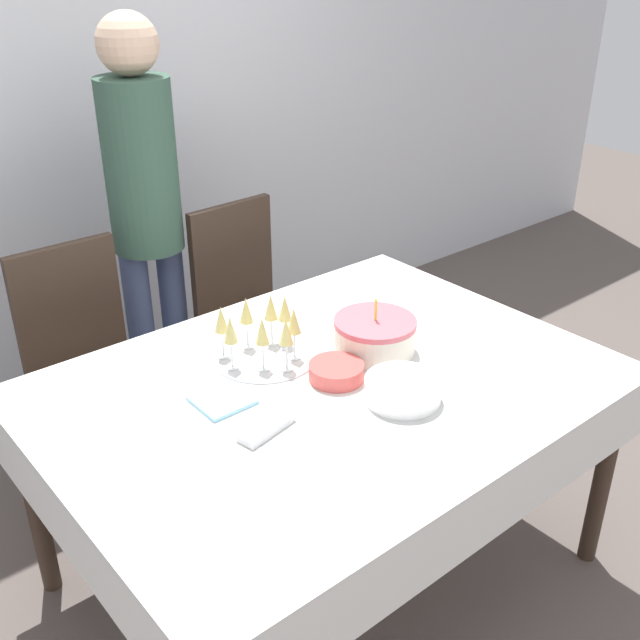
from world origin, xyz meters
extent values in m
plane|color=#564C47|center=(0.00, 0.00, 0.00)|extent=(12.00, 12.00, 0.00)
cube|color=silver|center=(0.00, 1.67, 1.35)|extent=(8.00, 0.05, 2.70)
cube|color=white|center=(0.00, 0.00, 0.75)|extent=(1.62, 1.20, 0.03)
cube|color=white|center=(0.00, 0.00, 0.66)|extent=(1.65, 1.23, 0.21)
cylinder|color=#38281E|center=(0.75, -0.54, 0.37)|extent=(0.06, 0.06, 0.74)
cylinder|color=#38281E|center=(-0.75, 0.54, 0.37)|extent=(0.06, 0.06, 0.74)
cylinder|color=#38281E|center=(0.75, 0.54, 0.37)|extent=(0.06, 0.06, 0.74)
cube|color=#38281E|center=(-0.37, 0.85, 0.46)|extent=(0.42, 0.42, 0.04)
cube|color=#38281E|center=(-0.36, 1.04, 0.73)|extent=(0.40, 0.04, 0.50)
cylinder|color=#38281E|center=(-0.19, 0.67, 0.22)|extent=(0.04, 0.04, 0.44)
cylinder|color=#38281E|center=(-0.55, 0.67, 0.22)|extent=(0.04, 0.04, 0.44)
cylinder|color=#38281E|center=(-0.18, 1.03, 0.22)|extent=(0.04, 0.04, 0.44)
cylinder|color=#38281E|center=(-0.54, 1.03, 0.22)|extent=(0.04, 0.04, 0.44)
cube|color=#38281E|center=(0.37, 0.85, 0.46)|extent=(0.44, 0.44, 0.04)
cube|color=#38281E|center=(0.36, 1.04, 0.73)|extent=(0.40, 0.05, 0.50)
cylinder|color=#38281E|center=(0.55, 0.68, 0.22)|extent=(0.04, 0.04, 0.44)
cylinder|color=#38281E|center=(0.19, 0.66, 0.22)|extent=(0.04, 0.04, 0.44)
cylinder|color=#38281E|center=(0.54, 1.04, 0.22)|extent=(0.04, 0.04, 0.44)
cylinder|color=#38281E|center=(0.18, 1.02, 0.22)|extent=(0.04, 0.04, 0.44)
cylinder|color=silver|center=(0.24, 0.04, 0.81)|extent=(0.26, 0.26, 0.09)
cylinder|color=#D15B66|center=(0.24, 0.04, 0.87)|extent=(0.26, 0.26, 0.02)
cylinder|color=yellow|center=(0.24, 0.04, 0.91)|extent=(0.01, 0.01, 0.06)
sphere|color=#F9CC4C|center=(0.24, 0.04, 0.95)|extent=(0.01, 0.01, 0.01)
cylinder|color=silver|center=(-0.06, 0.23, 0.77)|extent=(0.33, 0.33, 0.01)
cylinder|color=silver|center=(0.04, 0.25, 0.78)|extent=(0.05, 0.05, 0.00)
cylinder|color=silver|center=(0.04, 0.25, 0.82)|extent=(0.01, 0.01, 0.08)
cone|color=#E0CC72|center=(0.04, 0.25, 0.91)|extent=(0.04, 0.04, 0.08)
cylinder|color=silver|center=(0.01, 0.28, 0.78)|extent=(0.05, 0.05, 0.00)
cylinder|color=silver|center=(0.01, 0.28, 0.82)|extent=(0.01, 0.01, 0.08)
cone|color=#E0CC72|center=(0.01, 0.28, 0.91)|extent=(0.04, 0.04, 0.08)
cylinder|color=silver|center=(-0.06, 0.32, 0.78)|extent=(0.05, 0.05, 0.00)
cylinder|color=silver|center=(-0.06, 0.32, 0.82)|extent=(0.01, 0.01, 0.08)
cone|color=#E0CC72|center=(-0.06, 0.32, 0.91)|extent=(0.04, 0.04, 0.08)
cylinder|color=silver|center=(-0.16, 0.31, 0.78)|extent=(0.05, 0.05, 0.00)
cylinder|color=silver|center=(-0.16, 0.31, 0.82)|extent=(0.01, 0.01, 0.08)
cone|color=#E0CC72|center=(-0.16, 0.31, 0.91)|extent=(0.04, 0.04, 0.08)
cylinder|color=silver|center=(-0.18, 0.24, 0.78)|extent=(0.05, 0.05, 0.00)
cylinder|color=silver|center=(-0.18, 0.24, 0.82)|extent=(0.01, 0.01, 0.08)
cone|color=#E0CC72|center=(-0.18, 0.24, 0.91)|extent=(0.04, 0.04, 0.08)
cylinder|color=silver|center=(-0.11, 0.17, 0.78)|extent=(0.05, 0.05, 0.00)
cylinder|color=silver|center=(-0.11, 0.17, 0.82)|extent=(0.01, 0.01, 0.08)
cone|color=#E0CC72|center=(-0.11, 0.17, 0.91)|extent=(0.04, 0.04, 0.08)
cylinder|color=silver|center=(-0.05, 0.12, 0.78)|extent=(0.05, 0.05, 0.00)
cylinder|color=silver|center=(-0.05, 0.12, 0.82)|extent=(0.01, 0.01, 0.08)
cone|color=#E0CC72|center=(-0.05, 0.12, 0.91)|extent=(0.04, 0.04, 0.08)
cylinder|color=silver|center=(0.01, 0.16, 0.78)|extent=(0.05, 0.05, 0.00)
cylinder|color=silver|center=(0.01, 0.16, 0.82)|extent=(0.01, 0.01, 0.08)
cone|color=#E0CC72|center=(0.01, 0.16, 0.91)|extent=(0.04, 0.04, 0.08)
cylinder|color=white|center=(0.10, -0.21, 0.77)|extent=(0.22, 0.22, 0.01)
cylinder|color=white|center=(0.10, -0.21, 0.78)|extent=(0.22, 0.22, 0.01)
cylinder|color=white|center=(0.10, -0.21, 0.79)|extent=(0.22, 0.22, 0.01)
cylinder|color=white|center=(0.10, -0.21, 0.79)|extent=(0.22, 0.22, 0.01)
cylinder|color=white|center=(0.10, -0.21, 0.80)|extent=(0.22, 0.22, 0.01)
cylinder|color=white|center=(0.10, -0.21, 0.81)|extent=(0.22, 0.22, 0.01)
cylinder|color=white|center=(0.10, -0.21, 0.81)|extent=(0.22, 0.22, 0.01)
cylinder|color=white|center=(0.10, -0.21, 0.82)|extent=(0.22, 0.22, 0.01)
cylinder|color=white|center=(0.10, -0.21, 0.83)|extent=(0.22, 0.22, 0.01)
cylinder|color=#CC4C47|center=(0.03, -0.01, 0.77)|extent=(0.17, 0.17, 0.01)
cylinder|color=#CC4C47|center=(0.03, -0.01, 0.78)|extent=(0.17, 0.17, 0.01)
cylinder|color=#CC4C47|center=(0.03, -0.01, 0.79)|extent=(0.17, 0.17, 0.01)
cylinder|color=#CC4C47|center=(0.03, -0.01, 0.79)|extent=(0.17, 0.17, 0.01)
cylinder|color=#CC4C47|center=(0.03, -0.01, 0.80)|extent=(0.17, 0.17, 0.01)
cylinder|color=#CC4C47|center=(0.03, -0.01, 0.81)|extent=(0.17, 0.17, 0.01)
cylinder|color=#CC4C47|center=(0.03, -0.01, 0.81)|extent=(0.17, 0.17, 0.01)
cube|color=silver|center=(0.32, -0.20, 0.77)|extent=(0.30, 0.07, 0.00)
cube|color=silver|center=(-0.29, -0.09, 0.78)|extent=(0.18, 0.09, 0.02)
cube|color=#8CC6E0|center=(-0.30, 0.10, 0.77)|extent=(0.15, 0.15, 0.01)
cylinder|color=#3F4C72|center=(-0.04, 1.15, 0.42)|extent=(0.11, 0.11, 0.84)
cylinder|color=#3F4C72|center=(0.12, 1.15, 0.42)|extent=(0.11, 0.11, 0.84)
cylinder|color=#335142|center=(0.04, 1.15, 1.17)|extent=(0.28, 0.28, 0.66)
sphere|color=#D8B293|center=(0.04, 1.15, 1.61)|extent=(0.23, 0.23, 0.23)
camera|label=1|loc=(-1.24, -1.45, 1.95)|focal=42.00mm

